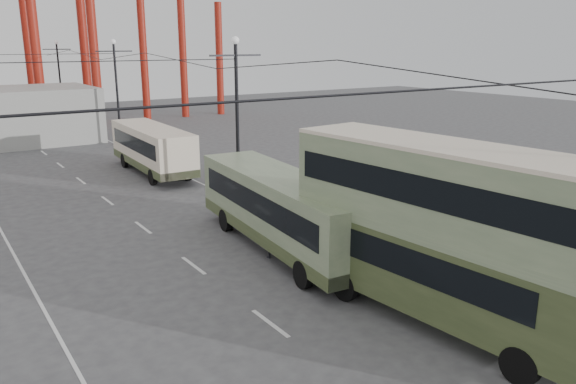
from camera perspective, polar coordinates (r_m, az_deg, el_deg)
ground at (r=16.78m, az=8.89°, el=-17.48°), size 160.00×160.00×0.00m
road_markings at (r=32.51m, az=-16.48°, el=-1.72°), size 12.52×120.00×0.01m
lamp_post_mid at (r=32.47m, az=-5.18°, el=7.26°), size 3.20×0.44×9.32m
lamp_post_far at (r=52.74m, az=-16.96°, el=9.58°), size 3.20×0.44×9.32m
lamp_post_distant at (r=74.00m, az=-22.15°, el=10.47°), size 3.20×0.44×9.32m
double_decker_bus at (r=18.48m, az=15.66°, el=-3.36°), size 3.80×11.27×5.94m
single_decker_green at (r=24.68m, az=-0.62°, el=-1.66°), size 3.89×12.21×3.39m
single_decker_cream at (r=40.74m, az=-13.62°, el=4.43°), size 3.06×10.71×3.30m
pedestrian at (r=24.06m, az=-1.69°, el=-4.41°), size 0.81×0.61×1.99m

